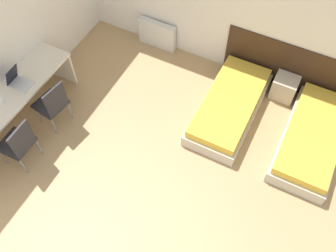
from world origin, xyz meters
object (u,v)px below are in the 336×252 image
at_px(chair_near_laptop, 52,103).
at_px(laptop, 18,81).
at_px(chair_near_notebook, 18,143).
at_px(bed_near_door, 312,138).
at_px(nightstand, 284,87).
at_px(bed_near_window, 229,106).

distance_m(chair_near_laptop, laptop, 0.59).
distance_m(chair_near_notebook, laptop, 0.96).
bearing_deg(bed_near_door, nightstand, 131.72).
height_order(bed_near_window, chair_near_laptop, chair_near_laptop).
bearing_deg(laptop, chair_near_laptop, 3.01).
height_order(bed_near_door, laptop, laptop).
bearing_deg(chair_near_laptop, laptop, -166.58).
xyz_separation_m(bed_near_window, bed_near_door, (1.36, 0.00, 0.00)).
relative_size(bed_near_window, chair_near_notebook, 2.04).
bearing_deg(nightstand, bed_near_window, -131.72).
relative_size(bed_near_door, chair_near_laptop, 2.04).
relative_size(nightstand, chair_near_laptop, 0.46).
relative_size(bed_near_door, nightstand, 4.43).
xyz_separation_m(chair_near_notebook, laptop, (-0.51, 0.75, 0.29)).
relative_size(bed_near_window, nightstand, 4.43).
xyz_separation_m(bed_near_door, laptop, (-4.27, -1.47, 0.62)).
height_order(chair_near_laptop, laptop, laptop).
distance_m(nightstand, chair_near_notebook, 4.30).
relative_size(bed_near_door, laptop, 5.59).
xyz_separation_m(bed_near_window, laptop, (-2.91, -1.47, 0.62)).
distance_m(bed_near_window, laptop, 3.32).
xyz_separation_m(chair_near_laptop, chair_near_notebook, (0.00, -0.80, 0.00)).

